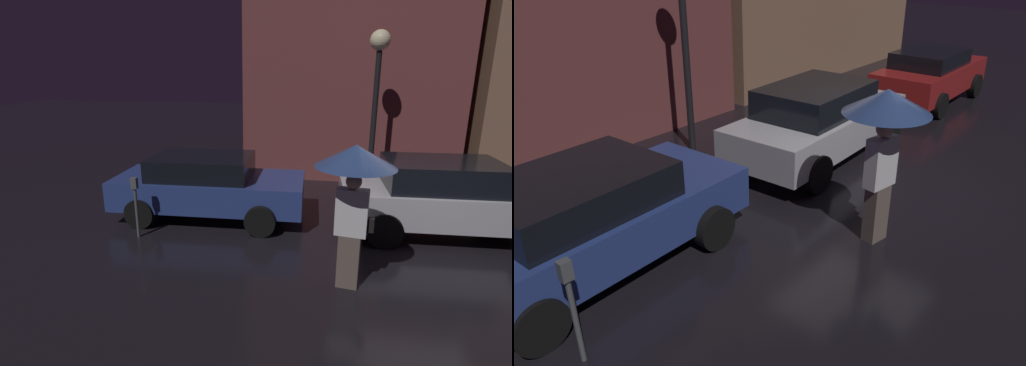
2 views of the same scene
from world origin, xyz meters
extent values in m
plane|color=black|center=(0.00, 0.00, 0.00)|extent=(60.00, 60.00, 0.00)
cube|color=navy|center=(-4.34, 1.55, 0.64)|extent=(4.25, 1.92, 0.64)
cube|color=black|center=(-4.50, 1.55, 1.19)|extent=(2.23, 1.64, 0.47)
cylinder|color=black|center=(-3.04, 2.44, 0.32)|extent=(0.64, 0.22, 0.64)
cylinder|color=black|center=(-3.04, 0.66, 0.32)|extent=(0.64, 0.22, 0.64)
cylinder|color=black|center=(-5.64, 0.66, 0.32)|extent=(0.64, 0.22, 0.64)
cube|color=#B7B7BF|center=(0.68, 1.42, 0.67)|extent=(4.30, 1.91, 0.66)
cube|color=black|center=(0.51, 1.42, 1.27)|extent=(2.26, 1.62, 0.54)
cylinder|color=black|center=(2.00, 2.29, 0.35)|extent=(0.69, 0.22, 0.69)
cylinder|color=black|center=(2.00, 0.55, 0.35)|extent=(0.69, 0.22, 0.69)
cylinder|color=black|center=(-0.63, 2.29, 0.35)|extent=(0.69, 0.22, 0.69)
cylinder|color=black|center=(-0.63, 0.55, 0.35)|extent=(0.69, 0.22, 0.69)
cube|color=maroon|center=(5.98, 1.38, 0.67)|extent=(4.05, 1.70, 0.69)
cube|color=black|center=(5.81, 1.38, 1.22)|extent=(2.11, 1.49, 0.41)
cylinder|color=black|center=(7.23, 2.21, 0.33)|extent=(0.65, 0.22, 0.65)
cylinder|color=black|center=(7.23, 0.55, 0.33)|extent=(0.65, 0.22, 0.65)
cylinder|color=black|center=(4.72, 2.21, 0.33)|extent=(0.65, 0.22, 0.65)
cylinder|color=black|center=(4.72, 0.55, 0.33)|extent=(0.65, 0.22, 0.65)
cube|color=#66564C|center=(-1.37, -0.99, 0.44)|extent=(0.36, 0.27, 0.87)
cube|color=white|center=(-1.37, -0.99, 1.24)|extent=(0.50, 0.29, 0.73)
sphere|color=tan|center=(-1.37, -0.99, 1.72)|extent=(0.24, 0.24, 0.24)
cylinder|color=black|center=(-1.37, -0.99, 1.51)|extent=(0.02, 0.02, 0.85)
cone|color=navy|center=(-1.37, -0.99, 2.10)|extent=(1.19, 1.19, 0.33)
cube|color=black|center=(-1.11, -0.99, 1.06)|extent=(0.17, 0.13, 0.22)
cylinder|color=#4C5154|center=(-5.46, 0.18, 0.52)|extent=(0.06, 0.06, 1.03)
cube|color=#4C5154|center=(-5.46, 0.18, 1.14)|extent=(0.12, 0.10, 0.22)
cylinder|color=black|center=(-0.63, 3.76, 1.85)|extent=(0.14, 0.14, 3.69)
camera|label=1|loc=(-1.81, -6.76, 3.35)|focal=28.00mm
camera|label=2|loc=(-7.24, -3.84, 3.96)|focal=35.00mm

